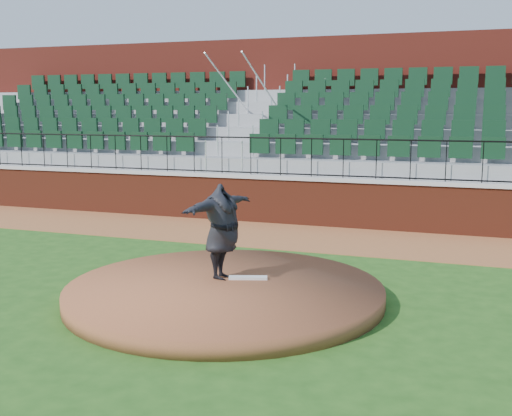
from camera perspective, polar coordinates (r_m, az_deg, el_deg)
The scene contains 10 objects.
ground at distance 10.36m, azimuth -2.84°, elevation -8.36°, with size 90.00×90.00×0.00m, color #224E16.
warning_track at distance 15.32m, azimuth 4.95°, elevation -2.63°, with size 34.00×3.20×0.01m, color brown.
field_wall at distance 16.75m, azimuth 6.38°, elevation 0.41°, with size 34.00×0.35×1.20m, color maroon.
wall_cap at distance 16.67m, azimuth 6.42°, elevation 2.62°, with size 34.00×0.45×0.10m, color #B7B7B7.
wall_railing at distance 16.61m, azimuth 6.45°, elevation 4.50°, with size 34.00×0.05×1.00m, color black, non-canonical shape.
seating_stands at distance 19.24m, azimuth 8.37°, elevation 6.56°, with size 34.00×5.10×4.60m, color gray, non-canonical shape.
concourse_wall at distance 21.98m, azimuth 9.87°, elevation 7.99°, with size 34.00×0.50×5.50m, color maroon.
pitchers_mound at distance 10.38m, azimuth -2.83°, elevation -7.60°, with size 5.15×5.15×0.25m, color brown.
pitching_rubber at distance 10.66m, azimuth -0.72°, elevation -6.31°, with size 0.65×0.16×0.04m, color silver.
pitcher at distance 10.53m, azimuth -3.08°, elevation -2.14°, with size 1.98×0.54×1.61m, color black.
Camera 1 is at (3.82, -9.12, 3.09)m, focal length 44.28 mm.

